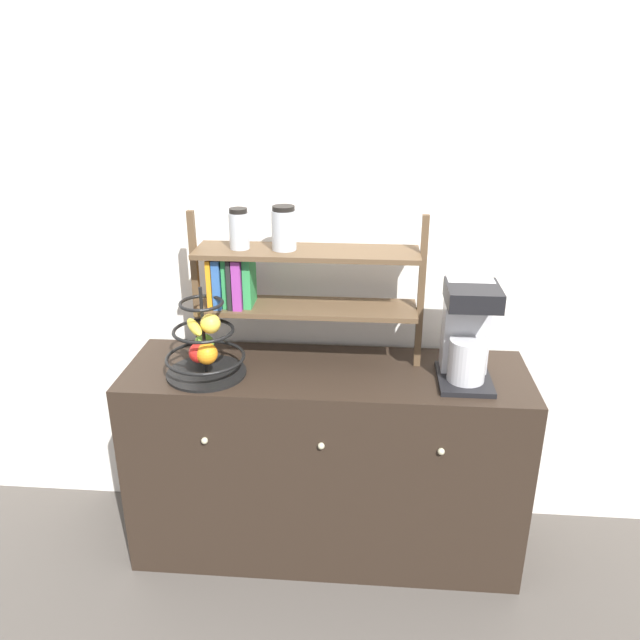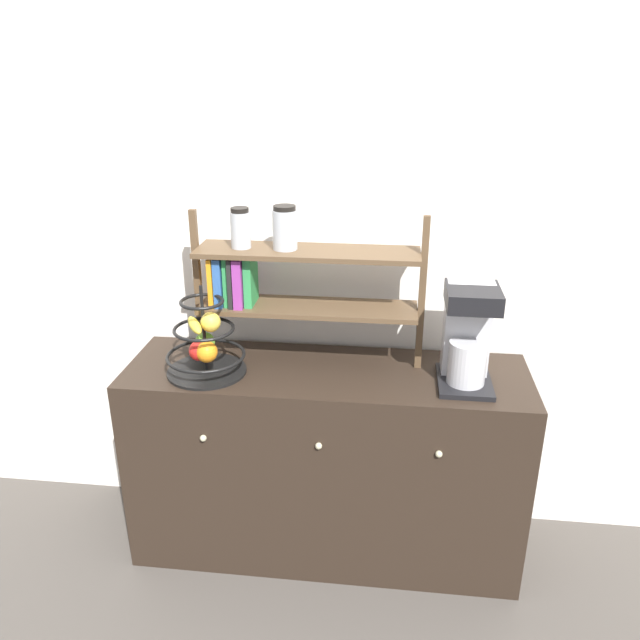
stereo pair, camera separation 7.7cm
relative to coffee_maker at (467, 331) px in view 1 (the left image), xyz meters
The scene contains 6 objects.
ground_plane 1.11m from the coffee_maker, 157.49° to the right, with size 12.00×12.00×0.00m, color #47423D.
wall_back 0.66m from the coffee_maker, 149.42° to the left, with size 7.00×0.05×2.60m, color silver.
sideboard 0.76m from the coffee_maker, behind, with size 1.48×0.47×0.79m.
coffee_maker is the anchor object (origin of this frame).
fruit_stand 0.92m from the coffee_maker, behind, with size 0.29×0.29×0.33m.
shelf_hutch 0.70m from the coffee_maker, behind, with size 0.84×0.20×0.59m.
Camera 1 is at (0.14, -1.81, 1.82)m, focal length 35.00 mm.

